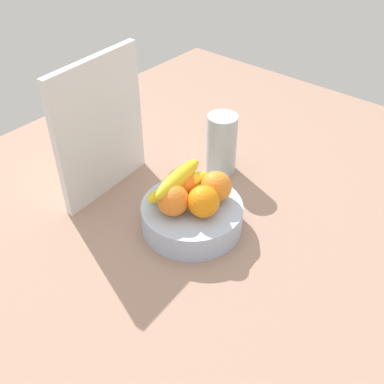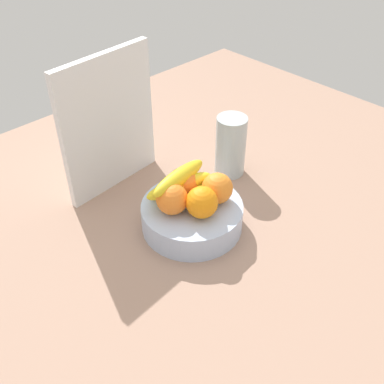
% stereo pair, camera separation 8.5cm
% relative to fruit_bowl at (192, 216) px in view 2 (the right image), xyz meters
% --- Properties ---
extents(ground_plane, '(1.80, 1.40, 0.03)m').
position_rel_fruit_bowl_xyz_m(ground_plane, '(-0.01, 0.02, -0.05)').
color(ground_plane, '#A47F6A').
extents(fruit_bowl, '(0.24, 0.24, 0.06)m').
position_rel_fruit_bowl_xyz_m(fruit_bowl, '(0.00, 0.00, 0.00)').
color(fruit_bowl, '#B0C3E2').
rests_on(fruit_bowl, ground_plane).
extents(orange_front_left, '(0.07, 0.07, 0.07)m').
position_rel_fruit_bowl_xyz_m(orange_front_left, '(-0.01, -0.04, 0.07)').
color(orange_front_left, orange).
rests_on(orange_front_left, fruit_bowl).
extents(orange_front_right, '(0.07, 0.07, 0.07)m').
position_rel_fruit_bowl_xyz_m(orange_front_right, '(0.05, -0.03, 0.07)').
color(orange_front_right, orange).
rests_on(orange_front_right, fruit_bowl).
extents(orange_center, '(0.07, 0.07, 0.07)m').
position_rel_fruit_bowl_xyz_m(orange_center, '(0.01, 0.04, 0.07)').
color(orange_center, orange).
rests_on(orange_center, fruit_bowl).
extents(orange_back_left, '(0.07, 0.07, 0.07)m').
position_rel_fruit_bowl_xyz_m(orange_back_left, '(-0.05, 0.02, 0.07)').
color(orange_back_left, orange).
rests_on(orange_back_left, fruit_bowl).
extents(banana_bunch, '(0.18, 0.13, 0.08)m').
position_rel_fruit_bowl_xyz_m(banana_bunch, '(-0.00, 0.04, 0.07)').
color(banana_bunch, yellow).
rests_on(banana_bunch, fruit_bowl).
extents(cutting_board, '(0.28, 0.04, 0.36)m').
position_rel_fruit_bowl_xyz_m(cutting_board, '(-0.03, 0.27, 0.15)').
color(cutting_board, white).
rests_on(cutting_board, ground_plane).
extents(thermos_tumbler, '(0.08, 0.08, 0.17)m').
position_rel_fruit_bowl_xyz_m(thermos_tumbler, '(0.23, 0.09, 0.05)').
color(thermos_tumbler, '#B1BFC1').
rests_on(thermos_tumbler, ground_plane).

